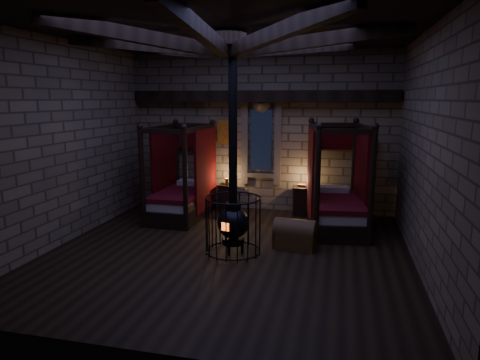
% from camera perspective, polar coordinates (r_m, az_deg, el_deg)
% --- Properties ---
extents(room, '(7.02, 7.02, 4.29)m').
position_cam_1_polar(room, '(8.17, -1.56, 16.07)').
color(room, black).
rests_on(room, ground).
extents(bed_left, '(1.20, 2.24, 2.33)m').
position_cam_1_polar(bed_left, '(11.07, -7.67, -1.91)').
color(bed_left, black).
rests_on(bed_left, ground).
extents(bed_right, '(1.52, 2.45, 2.41)m').
position_cam_1_polar(bed_right, '(10.23, 12.64, -3.03)').
color(bed_right, black).
rests_on(bed_right, ground).
extents(trunk_left, '(0.76, 0.53, 0.53)m').
position_cam_1_polar(trunk_left, '(10.38, -8.24, -4.73)').
color(trunk_left, brown).
rests_on(trunk_left, ground).
extents(trunk_right, '(0.88, 0.62, 0.61)m').
position_cam_1_polar(trunk_right, '(8.84, 7.34, -7.25)').
color(trunk_right, brown).
rests_on(trunk_right, ground).
extents(nightstand_left, '(0.45, 0.43, 0.88)m').
position_cam_1_polar(nightstand_left, '(11.59, -1.76, -2.26)').
color(nightstand_left, black).
rests_on(nightstand_left, ground).
extents(nightstand_right, '(0.50, 0.48, 0.81)m').
position_cam_1_polar(nightstand_right, '(11.25, 8.17, -2.73)').
color(nightstand_right, black).
rests_on(nightstand_right, ground).
extents(stove, '(1.10, 1.10, 4.05)m').
position_cam_1_polar(stove, '(8.37, -0.91, -5.42)').
color(stove, black).
rests_on(stove, ground).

